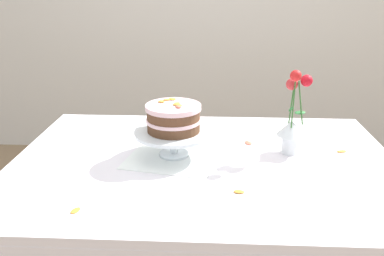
{
  "coord_description": "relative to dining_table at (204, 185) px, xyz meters",
  "views": [
    {
      "loc": [
        0.03,
        -1.37,
        1.36
      ],
      "look_at": [
        -0.05,
        0.01,
        0.86
      ],
      "focal_mm": 38.48,
      "sensor_mm": 36.0,
      "label": 1
    }
  ],
  "objects": [
    {
      "name": "loose_petal_1",
      "position": [
        -0.36,
        -0.35,
        0.09
      ],
      "size": [
        0.03,
        0.04,
        0.0
      ],
      "primitive_type": "ellipsoid",
      "rotation": [
        0.0,
        0.0,
        4.37
      ],
      "color": "orange",
      "rests_on": "dining_table"
    },
    {
      "name": "dining_table",
      "position": [
        0.0,
        0.0,
        0.0
      ],
      "size": [
        1.4,
        1.0,
        0.74
      ],
      "color": "white",
      "rests_on": "ground"
    },
    {
      "name": "cake_stand",
      "position": [
        -0.11,
        0.05,
        0.17
      ],
      "size": [
        0.29,
        0.29,
        0.1
      ],
      "color": "silver",
      "rests_on": "linen_napkin"
    },
    {
      "name": "flower_vase",
      "position": [
        0.32,
        0.1,
        0.21
      ],
      "size": [
        0.12,
        0.11,
        0.32
      ],
      "color": "silver",
      "rests_on": "dining_table"
    },
    {
      "name": "loose_petal_0",
      "position": [
        0.52,
        0.12,
        0.09
      ],
      "size": [
        0.04,
        0.03,
        0.0
      ],
      "primitive_type": "ellipsoid",
      "rotation": [
        0.0,
        0.0,
        0.31
      ],
      "color": "orange",
      "rests_on": "dining_table"
    },
    {
      "name": "loose_petal_2",
      "position": [
        0.11,
        -0.22,
        0.09
      ],
      "size": [
        0.04,
        0.02,
        0.01
      ],
      "primitive_type": "ellipsoid",
      "rotation": [
        0.0,
        0.0,
        3.08
      ],
      "color": "orange",
      "rests_on": "dining_table"
    },
    {
      "name": "loose_petal_3",
      "position": [
        0.17,
        0.19,
        0.09
      ],
      "size": [
        0.04,
        0.05,
        0.01
      ],
      "primitive_type": "ellipsoid",
      "rotation": [
        0.0,
        0.0,
        5.02
      ],
      "color": "#E56B51",
      "rests_on": "dining_table"
    },
    {
      "name": "linen_napkin",
      "position": [
        -0.11,
        0.05,
        0.09
      ],
      "size": [
        0.38,
        0.38,
        0.0
      ],
      "primitive_type": "cube",
      "rotation": [
        0.0,
        0.0,
        -0.2
      ],
      "color": "white",
      "rests_on": "dining_table"
    },
    {
      "name": "layer_cake",
      "position": [
        -0.11,
        0.05,
        0.24
      ],
      "size": [
        0.2,
        0.2,
        0.11
      ],
      "color": "brown",
      "rests_on": "cake_stand"
    }
  ]
}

